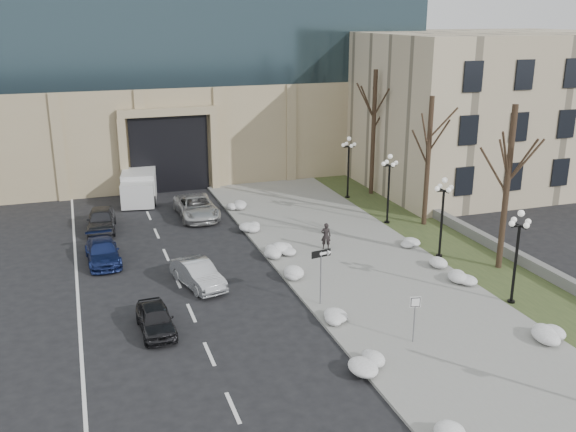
% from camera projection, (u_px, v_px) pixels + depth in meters
% --- Properties ---
extents(ground, '(160.00, 160.00, 0.00)m').
position_uv_depth(ground, '(423.00, 405.00, 22.99)').
color(ground, black).
rests_on(ground, ground).
extents(sidewalk, '(9.00, 40.00, 0.12)m').
position_uv_depth(sidewalk, '(352.00, 258.00, 36.68)').
color(sidewalk, gray).
rests_on(sidewalk, ground).
extents(curb, '(0.30, 40.00, 0.14)m').
position_uv_depth(curb, '(277.00, 267.00, 35.30)').
color(curb, gray).
rests_on(curb, ground).
extents(grass_strip, '(4.00, 40.00, 0.10)m').
position_uv_depth(grass_strip, '(450.00, 245.00, 38.67)').
color(grass_strip, '#324221').
rests_on(grass_strip, ground).
extents(stone_wall, '(0.50, 30.00, 0.70)m').
position_uv_depth(stone_wall, '(461.00, 227.00, 41.00)').
color(stone_wall, slate).
rests_on(stone_wall, ground).
extents(classical_building, '(22.00, 18.12, 12.00)m').
position_uv_depth(classical_building, '(489.00, 107.00, 53.18)').
color(classical_building, '#C4B293').
rests_on(classical_building, ground).
extents(car_a, '(1.57, 3.62, 1.22)m').
position_uv_depth(car_a, '(156.00, 319.00, 28.09)').
color(car_a, black).
rests_on(car_a, ground).
extents(car_b, '(2.40, 4.29, 1.34)m').
position_uv_depth(car_b, '(198.00, 274.00, 32.79)').
color(car_b, '#ADB0B5').
rests_on(car_b, ground).
extents(car_c, '(1.94, 4.40, 1.26)m').
position_uv_depth(car_c, '(103.00, 252.00, 35.96)').
color(car_c, navy).
rests_on(car_c, ground).
extents(car_d, '(2.55, 5.39, 1.49)m').
position_uv_depth(car_d, '(197.00, 207.00, 43.92)').
color(car_d, '#B9B9B9').
rests_on(car_d, ground).
extents(car_e, '(2.12, 4.46, 1.47)m').
position_uv_depth(car_e, '(101.00, 220.00, 41.22)').
color(car_e, '#2E2E33').
rests_on(car_e, ground).
extents(pedestrian, '(0.69, 0.58, 1.60)m').
position_uv_depth(pedestrian, '(326.00, 236.00, 37.65)').
color(pedestrian, black).
rests_on(pedestrian, sidewalk).
extents(box_truck, '(3.41, 7.16, 2.18)m').
position_uv_depth(box_truck, '(140.00, 185.00, 48.42)').
color(box_truck, beige).
rests_on(box_truck, ground).
extents(one_way_sign, '(1.08, 0.31, 2.86)m').
position_uv_depth(one_way_sign, '(324.00, 260.00, 30.11)').
color(one_way_sign, slate).
rests_on(one_way_sign, ground).
extents(keep_sign, '(0.47, 0.13, 2.19)m').
position_uv_depth(keep_sign, '(415.00, 310.00, 26.72)').
color(keep_sign, slate).
rests_on(keep_sign, ground).
extents(snow_clump_b, '(1.10, 1.60, 0.36)m').
position_uv_depth(snow_clump_b, '(367.00, 361.00, 25.28)').
color(snow_clump_b, white).
rests_on(snow_clump_b, sidewalk).
extents(snow_clump_c, '(1.10, 1.60, 0.36)m').
position_uv_depth(snow_clump_c, '(340.00, 318.00, 28.89)').
color(snow_clump_c, white).
rests_on(snow_clump_c, sidewalk).
extents(snow_clump_d, '(1.10, 1.60, 0.36)m').
position_uv_depth(snow_clump_d, '(293.00, 276.00, 33.51)').
color(snow_clump_d, white).
rests_on(snow_clump_d, sidewalk).
extents(snow_clump_e, '(1.10, 1.60, 0.36)m').
position_uv_depth(snow_clump_e, '(274.00, 253.00, 36.68)').
color(snow_clump_e, white).
rests_on(snow_clump_e, sidewalk).
extents(snow_clump_f, '(1.10, 1.60, 0.36)m').
position_uv_depth(snow_clump_f, '(251.00, 228.00, 41.04)').
color(snow_clump_f, white).
rests_on(snow_clump_f, sidewalk).
extents(snow_clump_g, '(1.10, 1.60, 0.36)m').
position_uv_depth(snow_clump_g, '(235.00, 206.00, 45.76)').
color(snow_clump_g, white).
rests_on(snow_clump_g, sidewalk).
extents(snow_clump_h, '(1.10, 1.60, 0.36)m').
position_uv_depth(snow_clump_h, '(545.00, 334.00, 27.46)').
color(snow_clump_h, white).
rests_on(snow_clump_h, sidewalk).
extents(snow_clump_i, '(1.10, 1.60, 0.36)m').
position_uv_depth(snow_clump_i, '(459.00, 278.00, 33.28)').
color(snow_clump_i, white).
rests_on(snow_clump_i, sidewalk).
extents(snow_clump_j, '(1.10, 1.60, 0.36)m').
position_uv_depth(snow_clump_j, '(408.00, 241.00, 38.62)').
color(snow_clump_j, white).
rests_on(snow_clump_j, sidewalk).
extents(snow_clump_k, '(1.10, 1.60, 0.36)m').
position_uv_depth(snow_clump_k, '(440.00, 264.00, 35.13)').
color(snow_clump_k, white).
rests_on(snow_clump_k, sidewalk).
extents(snow_clump_l, '(1.10, 1.60, 0.36)m').
position_uv_depth(snow_clump_l, '(281.00, 251.00, 37.05)').
color(snow_clump_l, white).
rests_on(snow_clump_l, sidewalk).
extents(lamppost_a, '(1.18, 1.18, 4.76)m').
position_uv_depth(lamppost_a, '(518.00, 244.00, 30.02)').
color(lamppost_a, black).
rests_on(lamppost_a, ground).
extents(lamppost_b, '(1.18, 1.18, 4.76)m').
position_uv_depth(lamppost_b, '(443.00, 207.00, 35.89)').
color(lamppost_b, black).
rests_on(lamppost_b, ground).
extents(lamppost_c, '(1.18, 1.18, 4.76)m').
position_uv_depth(lamppost_c, '(389.00, 179.00, 41.76)').
color(lamppost_c, black).
rests_on(lamppost_c, ground).
extents(lamppost_d, '(1.18, 1.18, 4.76)m').
position_uv_depth(lamppost_d, '(349.00, 159.00, 47.62)').
color(lamppost_d, black).
rests_on(lamppost_d, ground).
extents(tree_near, '(3.20, 3.20, 9.00)m').
position_uv_depth(tree_near, '(509.00, 165.00, 33.47)').
color(tree_near, black).
rests_on(tree_near, ground).
extents(tree_mid, '(3.20, 3.20, 8.50)m').
position_uv_depth(tree_mid, '(429.00, 143.00, 40.79)').
color(tree_mid, black).
rests_on(tree_mid, ground).
extents(tree_far, '(3.20, 3.20, 9.50)m').
position_uv_depth(tree_far, '(374.00, 115.00, 47.82)').
color(tree_far, black).
rests_on(tree_far, ground).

